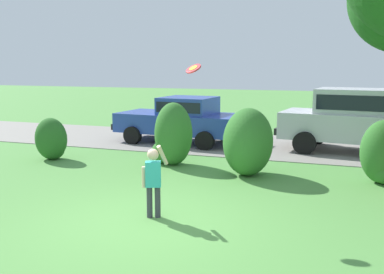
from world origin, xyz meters
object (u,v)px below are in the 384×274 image
(parked_suv, at_px, (360,117))
(frisbee, at_px, (193,69))
(parked_sedan, at_px, (182,118))
(child_thrower, at_px, (153,177))

(parked_suv, height_order, frisbee, frisbee)
(parked_sedan, height_order, frisbee, frisbee)
(child_thrower, distance_m, frisbee, 1.98)
(parked_suv, bearing_deg, parked_sedan, -179.05)
(parked_sedan, relative_size, child_thrower, 3.52)
(parked_sedan, xyz_separation_m, frisbee, (2.64, -6.51, 1.70))
(parked_sedan, height_order, child_thrower, parked_sedan)
(frisbee, bearing_deg, child_thrower, -135.65)
(parked_suv, distance_m, frisbee, 7.38)
(parked_sedan, bearing_deg, frisbee, -67.94)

